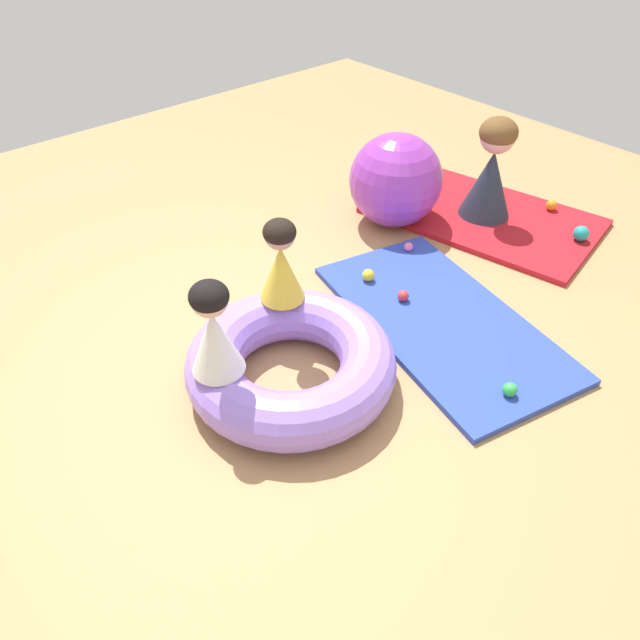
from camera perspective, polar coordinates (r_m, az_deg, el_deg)
ground_plane at (r=3.28m, az=-0.41°, el=-5.29°), size 8.00×8.00×0.00m
gym_mat_far_right at (r=3.67m, az=11.36°, el=-0.06°), size 1.77×1.20×0.04m
gym_mat_center_rear at (r=4.77m, az=14.99°, el=9.41°), size 1.78×1.29×0.04m
inflatable_cushion at (r=3.14m, az=-2.75°, el=-4.05°), size 1.09×1.09×0.29m
child_in_yellow at (r=3.20m, az=-3.68°, el=5.50°), size 0.33×0.33×0.48m
child_in_white at (r=2.79m, az=-9.94°, el=-0.84°), size 0.30×0.30×0.50m
adult_seated at (r=4.60m, az=15.78°, el=13.43°), size 0.51×0.51×0.73m
play_ball_red at (r=3.73m, az=7.81°, el=2.26°), size 0.07×0.07×0.07m
play_ball_green at (r=3.24m, az=17.37°, el=-6.26°), size 0.07×0.07×0.07m
play_ball_yellow at (r=3.87m, az=4.54°, el=4.20°), size 0.08×0.08×0.08m
play_ball_teal at (r=4.62m, az=23.27°, el=7.45°), size 0.11×0.11×0.11m
play_ball_pink at (r=4.20m, az=8.31°, el=6.80°), size 0.06×0.06×0.06m
play_ball_orange at (r=4.95m, az=20.87°, el=10.04°), size 0.08×0.08×0.08m
exercise_ball_large at (r=4.46m, az=7.09°, el=12.86°), size 0.66×0.66×0.66m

